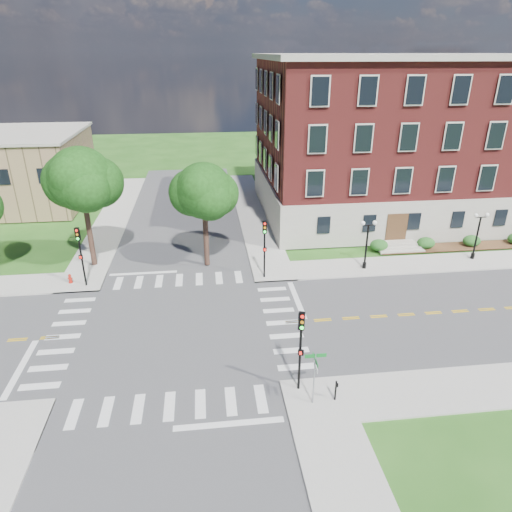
{
  "coord_description": "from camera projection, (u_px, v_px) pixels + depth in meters",
  "views": [
    {
      "loc": [
        2.32,
        -26.0,
        16.89
      ],
      "look_at": [
        5.88,
        4.15,
        3.2
      ],
      "focal_mm": 32.0,
      "sensor_mm": 36.0,
      "label": 1
    }
  ],
  "objects": [
    {
      "name": "crosswalk_east",
      "position": [
        282.0,
        323.0,
        31.0
      ],
      "size": [
        2.2,
        10.2,
        0.02
      ],
      "primitive_type": null,
      "color": "silver",
      "rests_on": "ground"
    },
    {
      "name": "main_building",
      "position": [
        403.0,
        137.0,
        49.28
      ],
      "size": [
        30.6,
        22.4,
        16.5
      ],
      "color": "#9F988D",
      "rests_on": "ground"
    },
    {
      "name": "twin_lamp_west",
      "position": [
        367.0,
        242.0,
        37.56
      ],
      "size": [
        1.36,
        0.36,
        4.23
      ],
      "color": "black",
      "rests_on": "ground"
    },
    {
      "name": "traffic_signal_ne",
      "position": [
        265.0,
        242.0,
        35.78
      ],
      "size": [
        0.33,
        0.36,
        4.8
      ],
      "color": "black",
      "rests_on": "ground"
    },
    {
      "name": "shrub_row",
      "position": [
        470.0,
        247.0,
        42.89
      ],
      "size": [
        18.0,
        2.0,
        1.3
      ],
      "primitive_type": null,
      "color": "#1B521B",
      "rests_on": "ground"
    },
    {
      "name": "traffic_signal_se",
      "position": [
        301.0,
        341.0,
        23.54
      ],
      "size": [
        0.38,
        0.46,
        4.8
      ],
      "color": "black",
      "rests_on": "ground"
    },
    {
      "name": "tree_d",
      "position": [
        204.0,
        191.0,
        36.56
      ],
      "size": [
        4.57,
        4.57,
        8.82
      ],
      "color": "#322019",
      "rests_on": "ground"
    },
    {
      "name": "street_sign_pole",
      "position": [
        315.0,
        369.0,
        22.87
      ],
      "size": [
        1.1,
        1.1,
        3.1
      ],
      "color": "gray",
      "rests_on": "ground"
    },
    {
      "name": "fire_hydrant",
      "position": [
        70.0,
        279.0,
        35.97
      ],
      "size": [
        0.35,
        0.35,
        0.75
      ],
      "color": "#A7160C",
      "rests_on": "ground"
    },
    {
      "name": "push_button_post",
      "position": [
        336.0,
        390.0,
        23.71
      ],
      "size": [
        0.14,
        0.21,
        1.2
      ],
      "color": "black",
      "rests_on": "ground"
    },
    {
      "name": "traffic_signal_nw",
      "position": [
        80.0,
        249.0,
        34.47
      ],
      "size": [
        0.36,
        0.42,
        4.8
      ],
      "color": "black",
      "rests_on": "ground"
    },
    {
      "name": "sidewalk_nw",
      "position": [
        16.0,
        249.0,
        42.48
      ],
      "size": [
        34.0,
        34.0,
        0.12
      ],
      "color": "#9E9B93",
      "rests_on": "ground"
    },
    {
      "name": "stop_bar_east",
      "position": [
        297.0,
        300.0,
        33.88
      ],
      "size": [
        0.4,
        5.5,
        0.0
      ],
      "primitive_type": "cube",
      "color": "silver",
      "rests_on": "ground"
    },
    {
      "name": "sidewalk_ne",
      "position": [
        337.0,
        234.0,
        45.77
      ],
      "size": [
        34.0,
        34.0,
        0.12
      ],
      "color": "#9E9B93",
      "rests_on": "ground"
    },
    {
      "name": "tree_c",
      "position": [
        81.0,
        180.0,
        36.21
      ],
      "size": [
        5.18,
        5.18,
        10.05
      ],
      "color": "#322019",
      "rests_on": "ground"
    },
    {
      "name": "road_ns",
      "position": [
        175.0,
        330.0,
        30.23
      ],
      "size": [
        12.0,
        90.0,
        0.01
      ],
      "primitive_type": "cube",
      "color": "#3D3D3F",
      "rests_on": "ground"
    },
    {
      "name": "road_ew",
      "position": [
        175.0,
        330.0,
        30.23
      ],
      "size": [
        90.0,
        12.0,
        0.01
      ],
      "primitive_type": "cube",
      "color": "#3D3D3F",
      "rests_on": "ground"
    },
    {
      "name": "ground",
      "position": [
        175.0,
        330.0,
        30.23
      ],
      "size": [
        160.0,
        160.0,
        0.0
      ],
      "primitive_type": "plane",
      "color": "#204C15",
      "rests_on": "ground"
    },
    {
      "name": "twin_lamp_east",
      "position": [
        478.0,
        233.0,
        39.34
      ],
      "size": [
        1.36,
        0.36,
        4.23
      ],
      "color": "black",
      "rests_on": "ground"
    }
  ]
}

